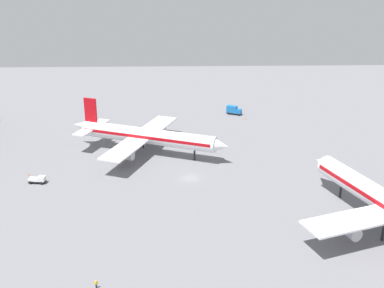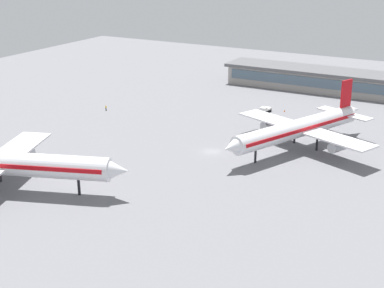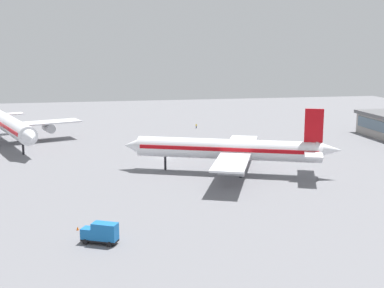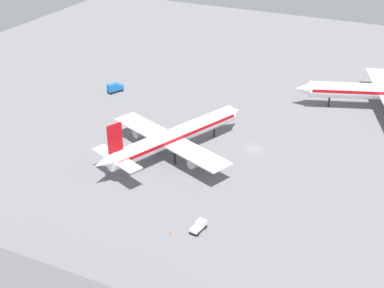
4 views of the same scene
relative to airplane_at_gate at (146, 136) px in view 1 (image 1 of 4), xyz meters
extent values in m
plane|color=slate|center=(18.65, 12.79, -5.66)|extent=(288.00, 288.00, 0.00)
cylinder|color=white|center=(0.21, 0.53, 0.00)|extent=(20.44, 41.56, 4.72)
cone|color=white|center=(8.77, 21.74, 0.00)|extent=(5.92, 6.06, 4.48)
cone|color=white|center=(-8.35, -20.68, 0.71)|extent=(5.71, 6.88, 3.78)
cube|color=red|center=(0.21, 0.53, 0.36)|extent=(19.88, 40.00, 0.85)
cube|color=white|center=(-0.59, -1.46, -0.47)|extent=(40.37, 21.62, 0.42)
cylinder|color=#A5A8AD|center=(-11.17, 2.81, -2.12)|extent=(4.50, 6.14, 2.60)
cylinder|color=#A5A8AD|center=(10.00, -5.73, -2.12)|extent=(4.50, 6.14, 2.60)
cube|color=white|center=(-7.01, -17.38, 0.47)|extent=(16.56, 9.67, 0.34)
cube|color=red|center=(-7.01, -17.38, 6.14)|extent=(2.01, 4.01, 7.55)
cylinder|color=black|center=(5.84, 14.46, -4.01)|extent=(0.57, 0.57, 3.30)
cylinder|color=black|center=(-4.57, -1.24, -4.01)|extent=(0.57, 0.57, 3.30)
cylinder|color=black|center=(2.43, -4.07, -4.01)|extent=(0.57, 0.57, 3.30)
cone|color=white|center=(23.11, 47.22, 0.44)|extent=(6.41, 6.26, 4.83)
cylinder|color=#A5A8AD|center=(52.63, 44.71, -1.85)|extent=(6.60, 4.66, 2.80)
cylinder|color=black|center=(31.08, 50.07, -3.88)|extent=(0.61, 0.61, 3.56)
cylinder|color=black|center=(51.17, 52.92, -3.88)|extent=(0.61, 0.61, 3.56)
cube|color=black|center=(-38.50, 30.93, -5.11)|extent=(4.19, 5.86, 0.30)
cube|color=#1966B2|center=(-37.66, 32.63, -4.16)|extent=(2.50, 2.46, 1.60)
cube|color=#3F596B|center=(-37.30, 33.36, -3.84)|extent=(1.47, 0.78, 0.90)
cube|color=#1966B2|center=(-38.90, 30.12, -3.66)|extent=(3.39, 4.25, 2.60)
cylinder|color=black|center=(-38.48, 33.11, -5.26)|extent=(0.62, 0.85, 0.80)
cylinder|color=black|center=(-36.78, 32.27, -5.26)|extent=(0.62, 0.85, 0.80)
cylinder|color=black|center=(-40.22, 29.59, -5.26)|extent=(0.62, 0.85, 0.80)
cylinder|color=black|center=(-38.52, 28.75, -5.26)|extent=(0.62, 0.85, 0.80)
cube|color=black|center=(20.30, -27.95, -5.11)|extent=(2.53, 4.63, 0.30)
cube|color=white|center=(20.49, -26.66, -4.36)|extent=(2.14, 2.06, 1.20)
cube|color=#3F596B|center=(20.61, -25.86, -4.12)|extent=(1.59, 0.31, 0.67)
cube|color=white|center=(20.17, -28.84, -4.66)|extent=(2.26, 2.85, 0.60)
cylinder|color=black|center=(19.58, -26.28, -5.26)|extent=(0.41, 0.84, 0.80)
cylinder|color=black|center=(21.46, -26.56, -5.26)|extent=(0.41, 0.84, 0.80)
cylinder|color=black|center=(19.13, -29.33, -5.26)|extent=(0.41, 0.84, 0.80)
cylinder|color=black|center=(21.01, -29.61, -5.26)|extent=(0.41, 0.84, 0.80)
cylinder|color=#1E2338|center=(65.73, -5.47, -5.24)|extent=(0.42, 0.42, 0.85)
cylinder|color=yellow|center=(65.73, -5.47, -4.51)|extent=(0.50, 0.50, 0.60)
sphere|color=tan|center=(65.73, -5.47, -4.10)|extent=(0.22, 0.22, 0.22)
cylinder|color=yellow|center=(65.64, -5.25, -4.51)|extent=(0.10, 0.10, 0.54)
cylinder|color=yellow|center=(65.82, -5.69, -4.51)|extent=(0.10, 0.10, 0.54)
cone|color=#EA590C|center=(-32.01, 34.35, -5.36)|extent=(0.44, 0.44, 0.60)
cone|color=#EA590C|center=(15.29, -31.54, -5.36)|extent=(0.44, 0.44, 0.60)
camera|label=1|loc=(142.23, 9.83, 51.59)|focal=46.86mm
camera|label=2|loc=(-44.12, 136.94, 44.87)|focal=54.14mm
camera|label=3|loc=(-113.96, 31.58, 24.00)|focal=48.43mm
camera|label=4|loc=(60.10, -115.07, 67.18)|focal=50.76mm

